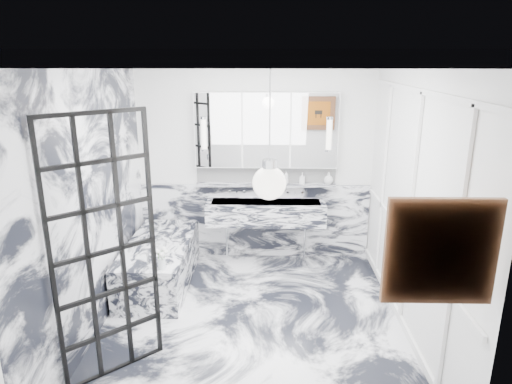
{
  "coord_description": "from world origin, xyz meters",
  "views": [
    {
      "loc": [
        0.16,
        -4.28,
        2.77
      ],
      "look_at": [
        0.04,
        0.5,
        1.33
      ],
      "focal_mm": 32.0,
      "sensor_mm": 36.0,
      "label": 1
    }
  ],
  "objects_px": {
    "mirror_cabinet": "(266,130)",
    "bathtub": "(160,263)",
    "trough_sink": "(266,212)",
    "crittall_door": "(105,252)"
  },
  "relations": [
    {
      "from": "mirror_cabinet",
      "to": "bathtub",
      "type": "relative_size",
      "value": 1.15
    },
    {
      "from": "trough_sink",
      "to": "bathtub",
      "type": "distance_m",
      "value": 1.55
    },
    {
      "from": "mirror_cabinet",
      "to": "bathtub",
      "type": "height_order",
      "value": "mirror_cabinet"
    },
    {
      "from": "trough_sink",
      "to": "mirror_cabinet",
      "type": "distance_m",
      "value": 1.1
    },
    {
      "from": "crittall_door",
      "to": "bathtub",
      "type": "height_order",
      "value": "crittall_door"
    },
    {
      "from": "crittall_door",
      "to": "bathtub",
      "type": "relative_size",
      "value": 1.42
    },
    {
      "from": "mirror_cabinet",
      "to": "bathtub",
      "type": "distance_m",
      "value": 2.2
    },
    {
      "from": "crittall_door",
      "to": "trough_sink",
      "type": "relative_size",
      "value": 1.46
    },
    {
      "from": "trough_sink",
      "to": "mirror_cabinet",
      "type": "bearing_deg",
      "value": 90.0
    },
    {
      "from": "crittall_door",
      "to": "bathtub",
      "type": "bearing_deg",
      "value": 48.26
    }
  ]
}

